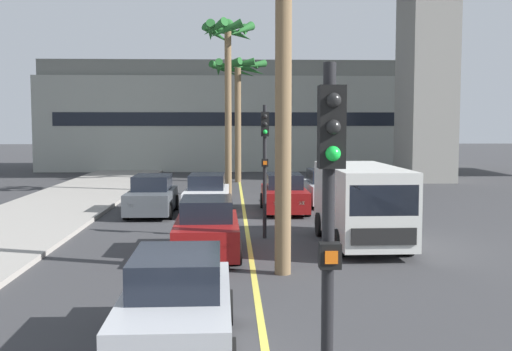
{
  "coord_description": "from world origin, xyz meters",
  "views": [
    {
      "loc": [
        -0.54,
        0.56,
        3.64
      ],
      "look_at": [
        0.0,
        14.0,
        2.51
      ],
      "focal_mm": 44.13,
      "sensor_mm": 36.0,
      "label": 1
    }
  ],
  "objects_px": {
    "car_queue_front": "(325,188)",
    "palm_tree_mid_median": "(238,80)",
    "car_queue_fourth": "(284,194)",
    "palm_tree_near_median": "(284,6)",
    "car_queue_sixth": "(177,306)",
    "car_queue_second": "(207,195)",
    "car_queue_fifth": "(152,196)",
    "traffic_light_median_far": "(265,153)",
    "delivery_van": "(361,202)",
    "car_queue_third": "(207,229)",
    "traffic_light_median_near": "(329,222)",
    "palm_tree_far_median": "(228,51)"
  },
  "relations": [
    {
      "from": "car_queue_third",
      "to": "palm_tree_near_median",
      "type": "xyz_separation_m",
      "value": [
        1.93,
        -2.32,
        5.64
      ]
    },
    {
      "from": "traffic_light_median_far",
      "to": "delivery_van",
      "type": "bearing_deg",
      "value": -23.34
    },
    {
      "from": "car_queue_second",
      "to": "traffic_light_median_near",
      "type": "relative_size",
      "value": 0.98
    },
    {
      "from": "car_queue_front",
      "to": "palm_tree_mid_median",
      "type": "bearing_deg",
      "value": 109.31
    },
    {
      "from": "car_queue_third",
      "to": "palm_tree_near_median",
      "type": "bearing_deg",
      "value": -50.25
    },
    {
      "from": "car_queue_sixth",
      "to": "car_queue_fourth",
      "type": "bearing_deg",
      "value": 78.94
    },
    {
      "from": "car_queue_front",
      "to": "car_queue_fourth",
      "type": "relative_size",
      "value": 1.01
    },
    {
      "from": "palm_tree_near_median",
      "to": "car_queue_second",
      "type": "bearing_deg",
      "value": 102.04
    },
    {
      "from": "car_queue_second",
      "to": "car_queue_third",
      "type": "xyz_separation_m",
      "value": [
        0.31,
        -8.18,
        0.0
      ]
    },
    {
      "from": "car_queue_second",
      "to": "car_queue_fourth",
      "type": "relative_size",
      "value": 1.01
    },
    {
      "from": "car_queue_fourth",
      "to": "palm_tree_near_median",
      "type": "xyz_separation_m",
      "value": [
        -0.92,
        -10.59,
        5.64
      ]
    },
    {
      "from": "car_queue_fourth",
      "to": "car_queue_sixth",
      "type": "height_order",
      "value": "same"
    },
    {
      "from": "car_queue_sixth",
      "to": "palm_tree_near_median",
      "type": "relative_size",
      "value": 0.5
    },
    {
      "from": "car_queue_third",
      "to": "car_queue_front",
      "type": "bearing_deg",
      "value": 65.28
    },
    {
      "from": "traffic_light_median_far",
      "to": "palm_tree_near_median",
      "type": "xyz_separation_m",
      "value": [
        0.2,
        -4.69,
        3.64
      ]
    },
    {
      "from": "car_queue_second",
      "to": "palm_tree_near_median",
      "type": "height_order",
      "value": "palm_tree_near_median"
    },
    {
      "from": "car_queue_second",
      "to": "palm_tree_far_median",
      "type": "relative_size",
      "value": 0.47
    },
    {
      "from": "car_queue_fourth",
      "to": "delivery_van",
      "type": "height_order",
      "value": "delivery_van"
    },
    {
      "from": "car_queue_third",
      "to": "palm_tree_mid_median",
      "type": "bearing_deg",
      "value": 87.07
    },
    {
      "from": "traffic_light_median_near",
      "to": "palm_tree_mid_median",
      "type": "bearing_deg",
      "value": 90.86
    },
    {
      "from": "car_queue_second",
      "to": "palm_tree_mid_median",
      "type": "xyz_separation_m",
      "value": [
        1.4,
        13.23,
        5.52
      ]
    },
    {
      "from": "car_queue_third",
      "to": "car_queue_fourth",
      "type": "xyz_separation_m",
      "value": [
        2.85,
        8.27,
        0.0
      ]
    },
    {
      "from": "delivery_van",
      "to": "palm_tree_near_median",
      "type": "height_order",
      "value": "palm_tree_near_median"
    },
    {
      "from": "car_queue_third",
      "to": "palm_tree_far_median",
      "type": "xyz_separation_m",
      "value": [
        0.54,
        14.29,
        6.45
      ]
    },
    {
      "from": "car_queue_sixth",
      "to": "traffic_light_median_far",
      "type": "relative_size",
      "value": 0.98
    },
    {
      "from": "car_queue_fifth",
      "to": "palm_tree_far_median",
      "type": "bearing_deg",
      "value": 65.13
    },
    {
      "from": "delivery_van",
      "to": "traffic_light_median_near",
      "type": "xyz_separation_m",
      "value": [
        -2.94,
        -12.55,
        1.43
      ]
    },
    {
      "from": "car_queue_front",
      "to": "palm_tree_near_median",
      "type": "bearing_deg",
      "value": -102.87
    },
    {
      "from": "car_queue_front",
      "to": "car_queue_third",
      "type": "height_order",
      "value": "same"
    },
    {
      "from": "delivery_van",
      "to": "palm_tree_mid_median",
      "type": "relative_size",
      "value": 0.7
    },
    {
      "from": "car_queue_fifth",
      "to": "car_queue_second",
      "type": "bearing_deg",
      "value": 10.3
    },
    {
      "from": "car_queue_second",
      "to": "palm_tree_near_median",
      "type": "bearing_deg",
      "value": -77.96
    },
    {
      "from": "car_queue_fourth",
      "to": "palm_tree_mid_median",
      "type": "bearing_deg",
      "value": 97.59
    },
    {
      "from": "car_queue_sixth",
      "to": "car_queue_second",
      "type": "bearing_deg",
      "value": 90.38
    },
    {
      "from": "car_queue_fifth",
      "to": "palm_tree_mid_median",
      "type": "height_order",
      "value": "palm_tree_mid_median"
    },
    {
      "from": "car_queue_front",
      "to": "traffic_light_median_near",
      "type": "height_order",
      "value": "traffic_light_median_near"
    },
    {
      "from": "car_queue_third",
      "to": "car_queue_fifth",
      "type": "bearing_deg",
      "value": 107.63
    },
    {
      "from": "car_queue_sixth",
      "to": "palm_tree_far_median",
      "type": "relative_size",
      "value": 0.47
    },
    {
      "from": "car_queue_third",
      "to": "car_queue_fifth",
      "type": "relative_size",
      "value": 1.0
    },
    {
      "from": "traffic_light_median_near",
      "to": "palm_tree_far_median",
      "type": "height_order",
      "value": "palm_tree_far_median"
    },
    {
      "from": "palm_tree_far_median",
      "to": "palm_tree_near_median",
      "type": "bearing_deg",
      "value": -85.22
    },
    {
      "from": "car_queue_fifth",
      "to": "delivery_van",
      "type": "bearing_deg",
      "value": -43.41
    },
    {
      "from": "car_queue_fourth",
      "to": "palm_tree_far_median",
      "type": "relative_size",
      "value": 0.47
    },
    {
      "from": "car_queue_front",
      "to": "traffic_light_median_near",
      "type": "bearing_deg",
      "value": -98.51
    },
    {
      "from": "delivery_van",
      "to": "car_queue_third",
      "type": "bearing_deg",
      "value": -165.58
    },
    {
      "from": "palm_tree_near_median",
      "to": "palm_tree_mid_median",
      "type": "height_order",
      "value": "palm_tree_near_median"
    },
    {
      "from": "car_queue_sixth",
      "to": "palm_tree_near_median",
      "type": "xyz_separation_m",
      "value": [
        2.14,
        5.03,
        5.64
      ]
    },
    {
      "from": "palm_tree_near_median",
      "to": "palm_tree_mid_median",
      "type": "distance_m",
      "value": 23.74
    },
    {
      "from": "delivery_van",
      "to": "traffic_light_median_far",
      "type": "bearing_deg",
      "value": 156.66
    },
    {
      "from": "car_queue_second",
      "to": "traffic_light_median_near",
      "type": "height_order",
      "value": "traffic_light_median_near"
    }
  ]
}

